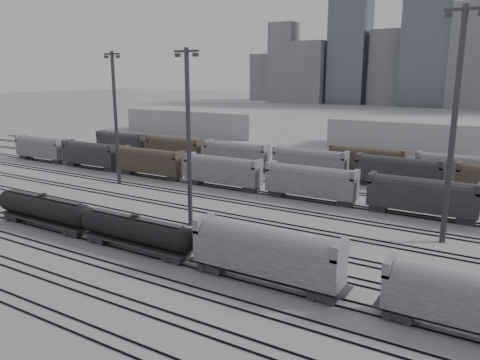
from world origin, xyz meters
The scene contains 14 objects.
ground centered at (0.00, 0.00, 0.00)m, with size 900.00×900.00×0.00m, color #A9AAAE.
tracks centered at (0.00, 17.50, 0.08)m, with size 220.00×71.50×0.16m.
tank_car_a centered at (-16.93, 1.00, 2.55)m, with size 17.81×2.97×4.40m.
tank_car_b centered at (-0.43, 1.00, 2.41)m, with size 16.89×2.81×4.17m.
hopper_car_a centered at (16.51, 1.00, 3.38)m, with size 15.31×3.04×5.48m.
hopper_car_b centered at (34.72, 1.00, 3.05)m, with size 13.82×2.75×4.94m.
light_mast_b centered at (-27.31, 24.67, 12.70)m, with size 3.83×0.61×23.93m.
light_mast_c centered at (-0.71, 11.64, 12.33)m, with size 3.72×0.60×23.24m.
light_mast_d centered at (29.37, 22.46, 14.58)m, with size 4.40×0.70×27.48m.
bg_string_near centered at (8.00, 32.00, 2.80)m, with size 151.00×3.00×5.60m.
bg_string_mid centered at (18.00, 48.00, 2.80)m, with size 151.00×3.00×5.60m.
warehouse_left centered at (-60.00, 95.00, 4.00)m, with size 50.00×18.00×8.00m, color #969699.
warehouse_mid centered at (10.00, 95.00, 4.00)m, with size 40.00×18.00×8.00m, color #969699.
crane_left centered at (-28.74, 305.00, 57.39)m, with size 42.00×1.80×100.00m.
Camera 1 is at (36.35, -36.34, 19.99)m, focal length 35.00 mm.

